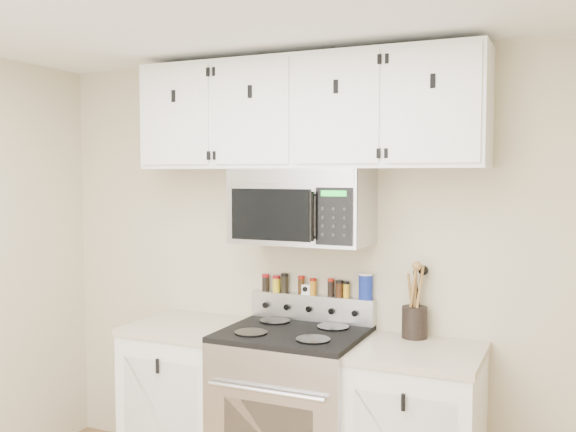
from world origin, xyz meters
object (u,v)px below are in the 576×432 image
Objects in this scene: range at (293,413)px; utensil_crock at (415,320)px; salt_canister at (366,286)px; microwave at (302,206)px.

utensil_crock is at bearing 20.56° from range.
range is at bearing -139.12° from salt_canister.
salt_canister is at bearing 40.88° from range.
utensil_crock is (0.62, 0.11, -0.61)m from microwave.
utensil_crock is at bearing -9.70° from salt_canister.
microwave is at bearing 89.77° from range.
salt_canister is at bearing 170.30° from utensil_crock.
utensil_crock reaches higher than range.
range is 0.81m from salt_canister.
range is 2.75× the size of utensil_crock.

